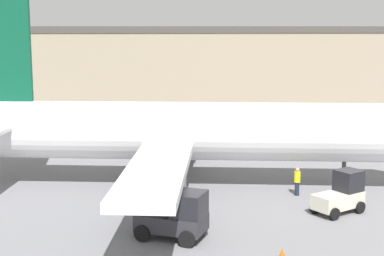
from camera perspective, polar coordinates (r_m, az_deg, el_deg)
ground_plane at (r=39.95m, az=0.00°, el=-5.54°), size 400.00×400.00×0.00m
terminal_building at (r=68.96m, az=1.88°, el=5.43°), size 69.99×10.35×10.60m
airplane at (r=39.19m, az=-1.45°, el=-0.26°), size 35.59×30.32×12.99m
ground_crew_worker at (r=37.90m, az=10.16°, el=-5.05°), size 0.40×0.40×1.81m
baggage_tug at (r=35.01m, az=14.27°, el=-6.24°), size 3.35×2.88×2.42m
belt_loader_truck at (r=29.87m, az=-1.51°, el=-8.54°), size 3.90×3.32×2.49m
safety_cone_near at (r=27.99m, az=8.74°, el=-11.92°), size 0.36×0.36×0.55m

